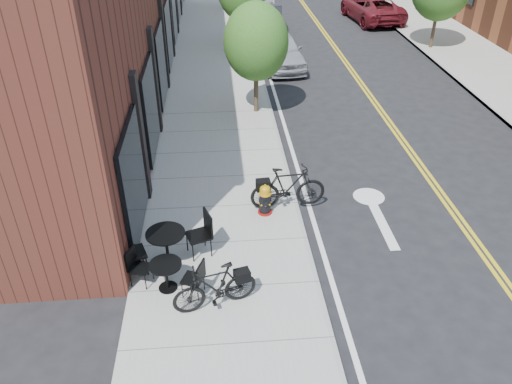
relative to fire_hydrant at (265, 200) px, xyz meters
name	(u,v)px	position (x,y,z in m)	size (l,w,h in m)	color
ground	(319,285)	(0.91, -2.61, -0.52)	(120.00, 120.00, 0.00)	black
sidewalk_near	(217,103)	(-1.09, 7.39, -0.46)	(4.00, 70.00, 0.12)	#9E9B93
tree_near_a	(256,42)	(0.31, 6.39, 2.09)	(2.20, 2.20, 3.81)	#382B1E
fire_hydrant	(265,200)	(0.00, 0.00, 0.00)	(0.38, 0.38, 0.84)	maroon
bicycle_left	(215,287)	(-1.29, -3.13, 0.11)	(0.48, 1.70, 1.02)	black
bicycle_right	(288,187)	(0.61, 0.23, 0.19)	(0.55, 1.94, 1.16)	black
bistro_set_b	(166,273)	(-2.28, -2.54, 0.03)	(1.60, 0.93, 0.85)	black
bistro_set_c	(166,243)	(-2.32, -1.72, 0.14)	(2.01, 1.14, 1.06)	black
parked_car_a	(279,50)	(1.77, 11.53, 0.22)	(1.75, 4.34, 1.48)	#A2A4AA
parked_car_b	(267,22)	(1.71, 16.43, 0.22)	(1.56, 4.47, 1.47)	black
parked_car_far	(372,8)	(8.10, 19.12, 0.22)	(2.43, 5.27, 1.47)	maroon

